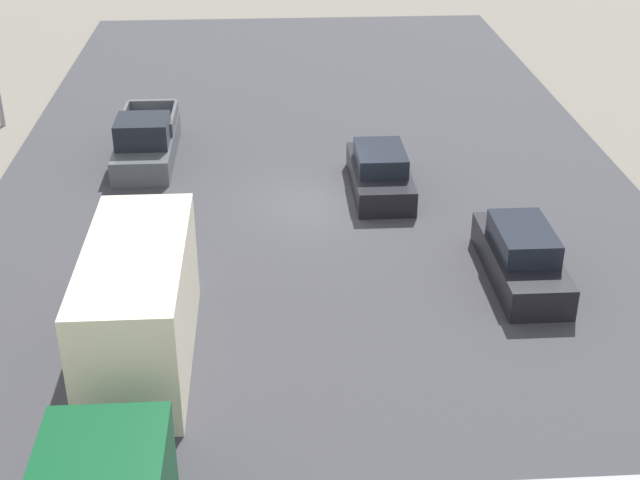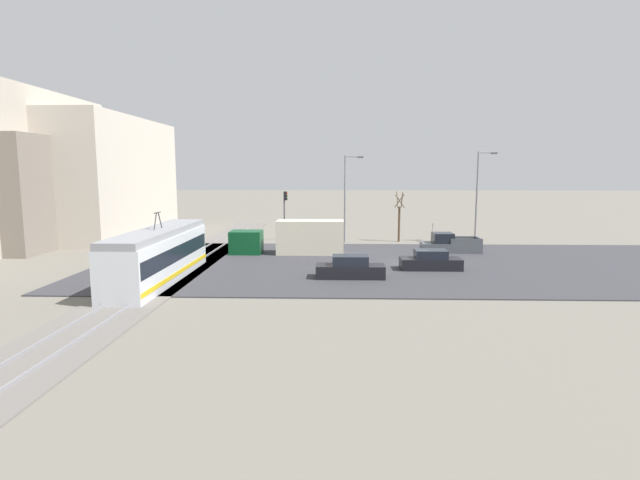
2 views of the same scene
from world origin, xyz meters
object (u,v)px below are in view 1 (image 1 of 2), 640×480
object	(u,v)px
sedan_car_1	(521,257)
box_truck	(132,343)
sedan_car_0	(380,173)
pickup_truck	(146,142)

from	to	relation	value
sedan_car_1	box_truck	bearing A→B (deg)	24.94
box_truck	sedan_car_0	xyz separation A→B (m)	(-6.92, -10.89, -0.78)
sedan_car_0	sedan_car_1	xyz separation A→B (m)	(-3.22, 6.17, 0.04)
pickup_truck	sedan_car_0	bearing A→B (deg)	158.36
pickup_truck	sedan_car_1	size ratio (longest dim) A/B	1.12
box_truck	sedan_car_1	xyz separation A→B (m)	(-10.14, -4.72, -0.75)
box_truck	pickup_truck	world-z (taller)	box_truck
sedan_car_1	sedan_car_0	bearing A→B (deg)	-62.42
sedan_car_0	sedan_car_1	size ratio (longest dim) A/B	0.95
pickup_truck	sedan_car_1	world-z (taller)	pickup_truck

